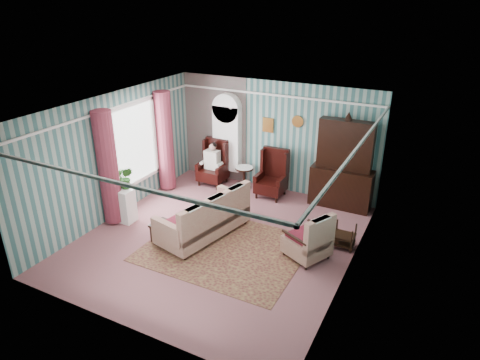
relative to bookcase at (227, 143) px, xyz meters
The scene contains 17 objects.
floor 3.34m from the bookcase, 64.58° to the right, with size 6.00×6.00×0.00m, color #99595D.
room_shell 2.90m from the bookcase, 74.62° to the right, with size 5.53×6.02×2.91m.
bookcase is the anchor object (origin of this frame).
dresser_hutch 3.25m from the bookcase, ahead, with size 1.50×0.56×2.36m, color black.
wingback_left 0.68m from the bookcase, 122.66° to the right, with size 0.76×0.80×1.25m, color black.
wingback_right 1.63m from the bookcase, 14.57° to the right, with size 0.76×0.80×1.25m, color black.
seated_woman 0.70m from the bookcase, 122.66° to the right, with size 0.44×0.40×1.18m, color white, non-canonical shape.
round_side_table 1.07m from the bookcase, 20.27° to the right, with size 0.50×0.50×0.60m, color black.
nest_table 4.37m from the bookcase, 26.92° to the right, with size 0.45×0.38×0.54m, color black.
plant_stand 3.39m from the bookcase, 108.49° to the right, with size 0.55×0.35×0.80m, color white.
rug 3.72m from the bookcase, 62.28° to the right, with size 3.20×2.60×0.01m, color #481818.
sofa 3.06m from the bookcase, 71.52° to the right, with size 2.14×0.90×1.06m, color #B6B18D.
floral_armchair 4.24m from the bookcase, 39.09° to the right, with size 0.84×0.79×0.93m, color #BFAD94.
coffee_table 3.64m from the bookcase, 81.40° to the right, with size 0.85×0.45×0.42m, color black.
potted_plant_a 3.43m from the bookcase, 108.83° to the right, with size 0.37×0.32×0.41m, color #1A5219.
potted_plant_b 3.18m from the bookcase, 107.17° to the right, with size 0.29×0.23×0.53m, color #204D18.
potted_plant_c 3.23m from the bookcase, 110.49° to the right, with size 0.24×0.24×0.43m, color #1B4816.
Camera 1 is at (4.03, -6.91, 4.92)m, focal length 32.00 mm.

